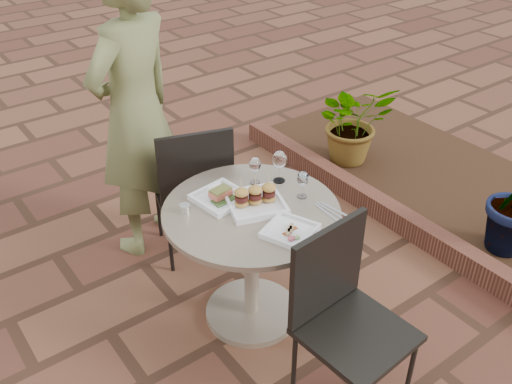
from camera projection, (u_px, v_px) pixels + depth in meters
ground at (215, 345)px, 3.06m from camera, size 60.00×60.00×0.00m
cafe_table at (251, 247)px, 2.99m from camera, size 0.90×0.90×0.73m
chair_far at (194, 183)px, 3.40m from camera, size 0.55×0.55×0.93m
chair_near at (342, 307)px, 2.53m from camera, size 0.47×0.47×0.93m
diner at (135, 113)px, 3.35m from camera, size 0.79×0.66×1.85m
plate_salmon at (221, 197)px, 2.91m from camera, size 0.27×0.27×0.07m
plate_sliders at (255, 199)px, 2.86m from camera, size 0.35×0.35×0.18m
plate_tuna at (290, 231)px, 2.68m from camera, size 0.29×0.29×0.03m
wine_glass_right at (303, 179)px, 2.89m from camera, size 0.06×0.06×0.15m
wine_glass_mid at (255, 165)px, 3.01m from camera, size 0.07×0.07×0.15m
wine_glass_far at (280, 160)px, 3.01m from camera, size 0.08×0.08×0.18m
steel_ramekin at (185, 208)px, 2.82m from camera, size 0.07×0.07×0.04m
cutlery_set at (331, 211)px, 2.84m from camera, size 0.11×0.21×0.00m
planter_curb at (381, 207)px, 4.02m from camera, size 0.12×3.00×0.15m
mulch_bed at (443, 181)px, 4.40m from camera, size 1.30×3.00×0.06m
potted_plant_a at (353, 122)px, 4.45m from camera, size 0.74×0.69×0.66m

